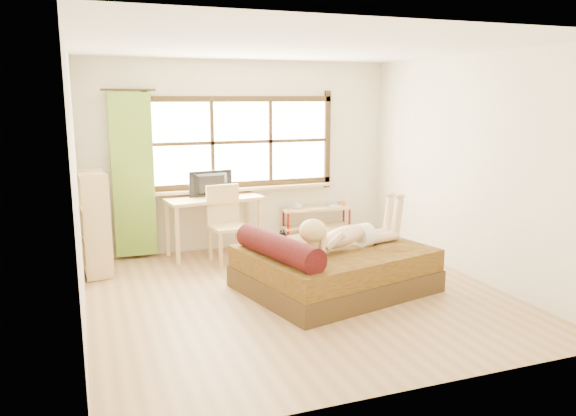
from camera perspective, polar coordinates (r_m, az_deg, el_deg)
name	(u,v)px	position (r m, az deg, el deg)	size (l,w,h in m)	color
floor	(298,295)	(6.40, 0.98, -8.79)	(4.50, 4.50, 0.00)	#9E754C
ceiling	(298,47)	(6.03, 1.07, 16.08)	(4.50, 4.50, 0.00)	white
wall_back	(242,156)	(8.19, -4.73, 5.31)	(4.50, 4.50, 0.00)	silver
wall_front	(413,217)	(4.09, 12.58, -0.92)	(4.50, 4.50, 0.00)	silver
wall_left	(76,187)	(5.66, -20.72, 1.96)	(4.50, 4.50, 0.00)	silver
wall_right	(470,167)	(7.19, 18.01, 3.98)	(4.50, 4.50, 0.00)	silver
window	(242,145)	(8.15, -4.69, 6.40)	(2.80, 0.16, 1.46)	#FFEDBF
curtain	(133,176)	(7.82, -15.48, 3.19)	(0.55, 0.10, 2.20)	olive
bed	(331,267)	(6.50, 4.41, -6.01)	(2.29, 2.00, 0.75)	#32230F
woman	(349,222)	(6.41, 6.23, -1.44)	(1.38, 0.39, 0.59)	#DBB38D
kitten	(273,241)	(6.26, -1.58, -3.36)	(0.30, 0.12, 0.24)	black
desk	(214,205)	(7.87, -7.57, 0.31)	(1.38, 0.77, 0.82)	tan
monitor	(212,184)	(7.87, -7.71, 2.44)	(0.62, 0.08, 0.36)	black
chair	(226,219)	(7.58, -6.30, -1.16)	(0.51, 0.51, 1.03)	tan
pipe_shelf	(317,217)	(8.54, 3.01, -0.89)	(1.09, 0.30, 0.61)	tan
cup	(298,206)	(8.39, 1.07, 0.24)	(0.12, 0.12, 0.10)	gray
book	(329,206)	(8.59, 4.18, 0.21)	(0.18, 0.24, 0.02)	gray
bookshelf	(95,224)	(7.31, -19.01, -1.52)	(0.36, 0.58, 1.28)	tan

